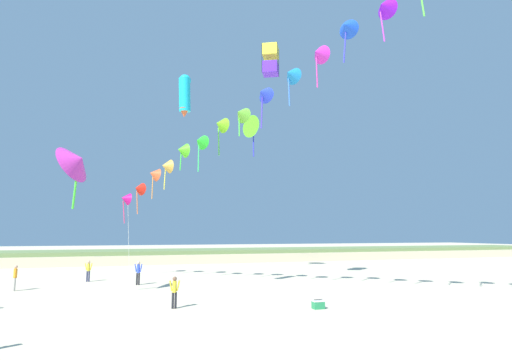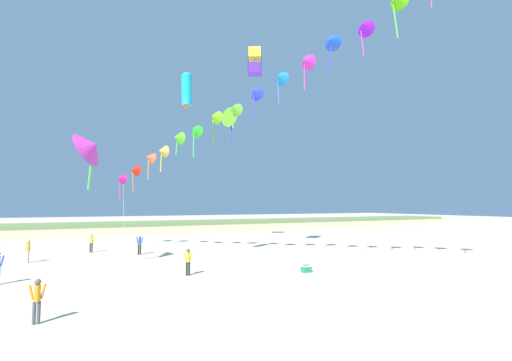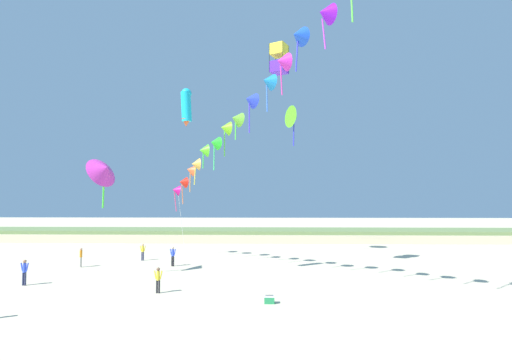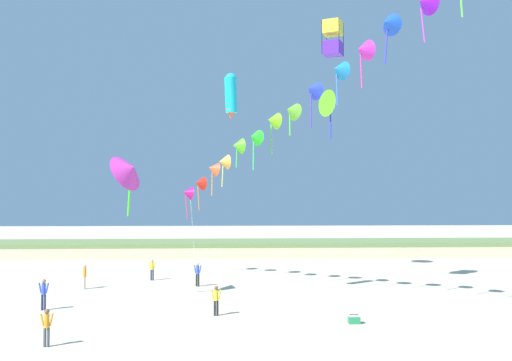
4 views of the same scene
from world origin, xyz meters
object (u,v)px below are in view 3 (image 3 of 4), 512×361
at_px(person_mid_center, 173,255).
at_px(large_kite_low_lead, 279,59).
at_px(person_far_right, 158,278).
at_px(large_kite_high_solo, 186,106).
at_px(person_near_left, 143,251).
at_px(person_near_right, 81,256).
at_px(person_far_left, 24,270).
at_px(large_kite_mid_trail, 104,170).
at_px(large_kite_outer_drift, 294,117).
at_px(beach_cooler, 269,300).

height_order(person_mid_center, large_kite_low_lead, large_kite_low_lead).
distance_m(person_far_right, large_kite_high_solo, 12.51).
distance_m(person_near_left, person_near_right, 5.71).
relative_size(person_near_left, person_far_left, 0.94).
distance_m(person_near_right, person_far_left, 7.44).
height_order(person_near_right, person_far_left, person_far_left).
height_order(large_kite_mid_trail, large_kite_outer_drift, large_kite_outer_drift).
bearing_deg(large_kite_outer_drift, person_far_right, -118.87).
bearing_deg(person_far_left, person_near_left, 68.75).
xyz_separation_m(person_mid_center, person_far_right, (1.53, -10.14, -0.08)).
bearing_deg(person_near_left, large_kite_low_lead, -26.37).
height_order(person_mid_center, large_kite_high_solo, large_kite_high_solo).
distance_m(person_far_left, large_kite_low_lead, 24.20).
bearing_deg(person_mid_center, large_kite_outer_drift, 32.76).
height_order(person_far_right, large_kite_mid_trail, large_kite_mid_trail).
distance_m(person_mid_center, beach_cooler, 14.99).
bearing_deg(person_mid_center, beach_cooler, -55.88).
bearing_deg(person_far_left, large_kite_mid_trail, 31.43).
xyz_separation_m(large_kite_mid_trail, large_kite_outer_drift, (14.93, 12.72, 6.59)).
xyz_separation_m(person_far_right, large_kite_low_lead, (7.70, 6.95, 16.23)).
distance_m(large_kite_low_lead, beach_cooler, 19.28).
height_order(person_mid_center, large_kite_outer_drift, large_kite_outer_drift).
bearing_deg(person_far_right, large_kite_high_solo, 79.27).
height_order(person_near_left, beach_cooler, person_near_left).
xyz_separation_m(person_mid_center, large_kite_low_lead, (9.23, -3.19, 16.15)).
distance_m(person_far_right, large_kite_mid_trail, 9.98).
bearing_deg(beach_cooler, person_near_left, 127.72).
relative_size(person_far_left, large_kite_low_lead, 0.74).
distance_m(person_mid_center, person_far_right, 10.26).
bearing_deg(person_far_right, beach_cooler, -18.15).
xyz_separation_m(person_near_left, large_kite_low_lead, (12.90, -6.39, 16.20)).
bearing_deg(large_kite_outer_drift, large_kite_high_solo, -123.65).
bearing_deg(large_kite_low_lead, large_kite_outer_drift, 80.02).
xyz_separation_m(person_mid_center, beach_cooler, (8.39, -12.39, -0.78)).
xyz_separation_m(person_far_left, large_kite_mid_trail, (4.21, 2.57, 6.97)).
bearing_deg(large_kite_mid_trail, large_kite_outer_drift, 40.44).
distance_m(large_kite_mid_trail, large_kite_outer_drift, 20.69).
bearing_deg(beach_cooler, person_mid_center, 124.12).
bearing_deg(person_near_left, large_kite_mid_trail, -91.43).
relative_size(person_near_left, large_kite_outer_drift, 0.38).
bearing_deg(beach_cooler, large_kite_high_solo, 133.55).
bearing_deg(large_kite_high_solo, beach_cooler, -46.45).
bearing_deg(large_kite_high_solo, person_far_right, -100.73).
height_order(person_mid_center, large_kite_mid_trail, large_kite_mid_trail).
xyz_separation_m(person_near_left, person_mid_center, (3.67, -3.20, 0.05)).
relative_size(large_kite_low_lead, large_kite_mid_trail, 0.57).
bearing_deg(person_far_right, person_near_left, 111.29).
bearing_deg(large_kite_outer_drift, beach_cooler, -97.73).
bearing_deg(person_far_right, person_far_left, 168.55).
relative_size(person_far_right, large_kite_high_solo, 0.55).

